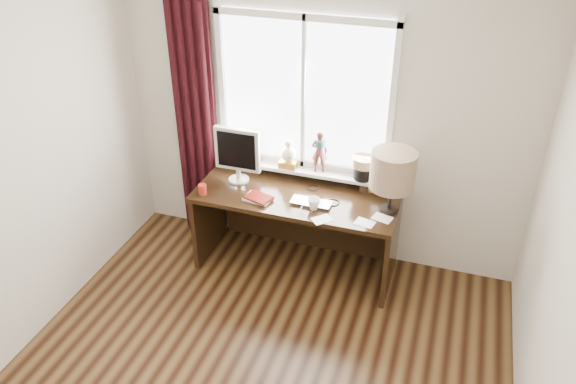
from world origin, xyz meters
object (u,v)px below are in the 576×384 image
(laptop, at_px, (312,203))
(red_cup, at_px, (203,189))
(mug, at_px, (314,203))
(table_lamp, at_px, (393,171))
(desk, at_px, (300,213))
(monitor, at_px, (237,152))

(laptop, relative_size, red_cup, 3.73)
(mug, bearing_deg, laptop, 120.03)
(mug, relative_size, table_lamp, 0.20)
(desk, relative_size, table_lamp, 3.27)
(desk, xyz_separation_m, monitor, (-0.55, -0.03, 0.52))
(laptop, bearing_deg, monitor, 166.76)
(mug, relative_size, monitor, 0.21)
(monitor, bearing_deg, mug, -17.56)
(mug, height_order, red_cup, mug)
(red_cup, bearing_deg, monitor, 57.05)
(laptop, xyz_separation_m, desk, (-0.16, 0.20, -0.26))
(desk, xyz_separation_m, table_lamp, (0.77, -0.11, 0.61))
(mug, bearing_deg, red_cup, -175.82)
(laptop, height_order, mug, mug)
(mug, distance_m, table_lamp, 0.67)
(mug, height_order, desk, mug)
(table_lamp, bearing_deg, monitor, 176.67)
(mug, height_order, table_lamp, table_lamp)
(laptop, distance_m, desk, 0.37)
(mug, xyz_separation_m, red_cup, (-0.94, -0.07, -0.01))
(laptop, xyz_separation_m, table_lamp, (0.61, 0.10, 0.35))
(monitor, xyz_separation_m, table_lamp, (1.32, -0.08, 0.09))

